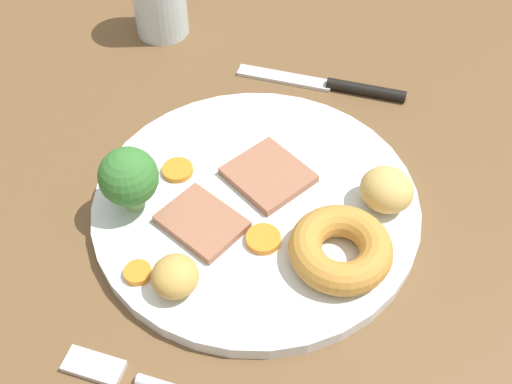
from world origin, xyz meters
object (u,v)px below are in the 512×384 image
(fork, at_px, (154,384))
(yorkshire_pudding, at_px, (341,249))
(meat_slice_main, at_px, (202,222))
(knife, at_px, (335,85))
(dinner_plate, at_px, (256,204))
(roast_potato_right, at_px, (387,190))
(carrot_coin_back, at_px, (178,170))
(carrot_coin_front, at_px, (263,239))
(carrot_coin_side, at_px, (138,273))
(meat_slice_under, at_px, (268,175))
(broccoli_floret, at_px, (129,178))
(roast_potato_left, at_px, (175,276))

(fork, bearing_deg, yorkshire_pudding, -126.78)
(meat_slice_main, bearing_deg, knife, -15.35)
(fork, bearing_deg, meat_slice_main, -84.03)
(dinner_plate, relative_size, fork, 1.90)
(dinner_plate, xyz_separation_m, roast_potato_right, (0.03, -0.11, 0.03))
(yorkshire_pudding, distance_m, carrot_coin_back, 0.17)
(roast_potato_right, bearing_deg, carrot_coin_front, 129.55)
(carrot_coin_side, bearing_deg, meat_slice_under, -26.85)
(carrot_coin_front, relative_size, knife, 0.16)
(broccoli_floret, bearing_deg, fork, -149.84)
(dinner_plate, distance_m, carrot_coin_front, 0.05)
(carrot_coin_back, bearing_deg, fork, -161.90)
(dinner_plate, bearing_deg, yorkshire_pudding, -114.43)
(carrot_coin_back, relative_size, broccoli_floret, 0.45)
(carrot_coin_back, distance_m, knife, 0.21)
(roast_potato_left, bearing_deg, roast_potato_right, -45.58)
(roast_potato_right, bearing_deg, carrot_coin_back, 96.92)
(carrot_coin_side, height_order, broccoli_floret, broccoli_floret)
(fork, bearing_deg, meat_slice_under, -96.63)
(meat_slice_under, relative_size, fork, 0.44)
(carrot_coin_side, bearing_deg, yorkshire_pudding, -65.96)
(roast_potato_right, height_order, carrot_coin_side, roast_potato_right)
(meat_slice_under, bearing_deg, fork, 174.61)
(yorkshire_pudding, distance_m, knife, 0.23)
(roast_potato_right, height_order, fork, roast_potato_right)
(meat_slice_main, xyz_separation_m, meat_slice_under, (0.07, -0.04, 0.00))
(meat_slice_main, relative_size, knife, 0.37)
(roast_potato_left, height_order, carrot_coin_back, roast_potato_left)
(meat_slice_main, height_order, roast_potato_left, roast_potato_left)
(dinner_plate, distance_m, yorkshire_pudding, 0.09)
(meat_slice_main, bearing_deg, roast_potato_right, -63.04)
(carrot_coin_side, bearing_deg, roast_potato_right, -51.84)
(carrot_coin_side, relative_size, fork, 0.15)
(carrot_coin_front, bearing_deg, meat_slice_main, 90.16)
(meat_slice_under, height_order, yorkshire_pudding, yorkshire_pudding)
(carrot_coin_back, xyz_separation_m, broccoli_floret, (-0.05, 0.02, 0.03))
(carrot_coin_back, relative_size, fork, 0.19)
(yorkshire_pudding, bearing_deg, carrot_coin_front, 92.89)
(dinner_plate, relative_size, roast_potato_right, 6.21)
(yorkshire_pudding, relative_size, roast_potato_right, 1.80)
(roast_potato_left, height_order, roast_potato_right, roast_potato_right)
(carrot_coin_front, relative_size, broccoli_floret, 0.46)
(fork, bearing_deg, carrot_coin_side, -59.11)
(carrot_coin_back, relative_size, knife, 0.15)
(meat_slice_under, distance_m, carrot_coin_front, 0.07)
(roast_potato_right, distance_m, carrot_coin_side, 0.22)
(carrot_coin_front, distance_m, knife, 0.23)
(meat_slice_main, height_order, meat_slice_under, same)
(dinner_plate, bearing_deg, carrot_coin_side, 148.34)
(meat_slice_main, bearing_deg, carrot_coin_front, -89.84)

